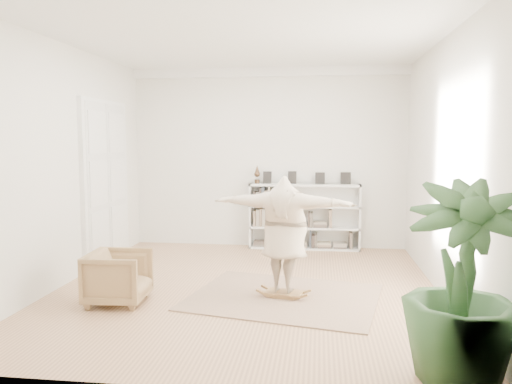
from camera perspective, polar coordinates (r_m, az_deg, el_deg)
floor at (r=7.46m, az=-1.04°, el=-10.95°), size 6.00×6.00×0.00m
room_shell at (r=10.14m, az=1.38°, el=13.56°), size 6.00×6.00×6.00m
doors at (r=9.19m, az=-16.76°, el=0.91°), size 0.09×1.78×2.92m
bookshelf at (r=10.00m, az=5.51°, el=-2.88°), size 2.20×0.35×1.64m
armchair at (r=6.98m, az=-15.45°, el=-9.36°), size 0.81×0.79×0.71m
rug at (r=7.05m, az=3.20°, el=-11.90°), size 2.85×2.46×0.02m
rocker_board at (r=7.03m, az=3.21°, el=-11.45°), size 0.55×0.39×0.11m
person at (r=6.82m, az=3.25°, el=-4.54°), size 2.04×0.92×1.60m
houseplant at (r=4.86m, az=22.45°, el=-9.54°), size 1.10×1.10×1.82m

